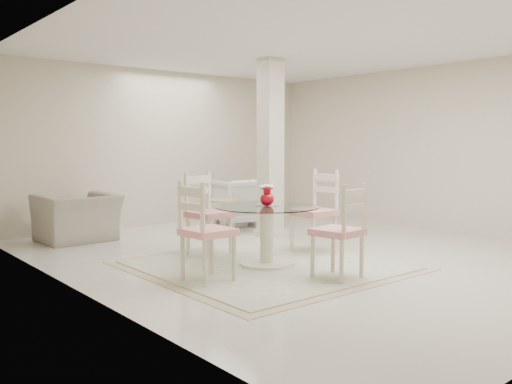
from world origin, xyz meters
TOP-DOWN VIEW (x-y plane):
  - ground at (0.00, 0.00)m, footprint 7.00×7.00m
  - room_shell at (0.00, 0.00)m, footprint 6.02×7.02m
  - column at (0.50, 1.30)m, footprint 0.30×0.30m
  - area_rug at (-0.89, -0.24)m, footprint 2.81×2.81m
  - dining_table at (-0.89, -0.24)m, footprint 1.22×1.22m
  - red_vase at (-0.89, -0.24)m, footprint 0.19×0.16m
  - dining_chair_east at (0.12, -0.08)m, footprint 0.48×0.48m
  - dining_chair_north at (-1.07, 0.77)m, footprint 0.53×0.53m
  - dining_chair_west at (-1.90, -0.41)m, footprint 0.48×0.48m
  - dining_chair_south at (-0.72, -1.25)m, footprint 0.50×0.50m
  - recliner_taupe at (-1.97, 2.74)m, footprint 1.11×0.99m
  - armchair_white at (0.88, 2.52)m, footprint 1.05×1.07m
  - side_table at (0.18, 2.09)m, footprint 0.50×0.50m

SIDE VIEW (x-z plane):
  - ground at x=0.00m, z-range 0.00..0.00m
  - area_rug at x=-0.89m, z-range 0.00..0.02m
  - side_table at x=0.18m, z-range -0.02..0.50m
  - recliner_taupe at x=-1.97m, z-range 0.00..0.69m
  - dining_table at x=-0.89m, z-range 0.01..0.71m
  - armchair_white at x=0.88m, z-range 0.00..0.81m
  - dining_chair_south at x=-0.72m, z-range 0.03..1.14m
  - dining_chair_west at x=-1.90m, z-range 0.03..1.18m
  - dining_chair_north at x=-1.07m, z-range 0.03..1.20m
  - dining_chair_east at x=0.12m, z-range 0.03..1.23m
  - red_vase at x=-0.89m, z-range 0.69..0.94m
  - column at x=0.50m, z-range 0.00..2.70m
  - room_shell at x=0.00m, z-range 0.50..3.21m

